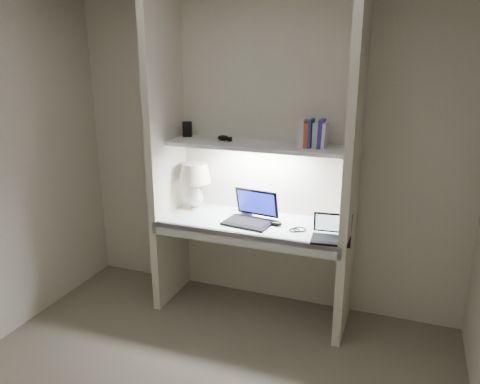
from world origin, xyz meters
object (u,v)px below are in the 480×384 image
at_px(laptop_netbook, 332,234).
at_px(laptop_main, 251,215).
at_px(speaker, 249,204).
at_px(book_row, 313,134).
at_px(table_lamp, 195,178).

bearing_deg(laptop_netbook, laptop_main, 162.31).
relative_size(speaker, book_row, 0.72).
relative_size(table_lamp, laptop_netbook, 1.34).
xyz_separation_m(laptop_netbook, speaker, (-0.73, 0.32, 0.03)).
bearing_deg(table_lamp, speaker, 5.66).
relative_size(laptop_netbook, book_row, 1.41).
distance_m(table_lamp, laptop_netbook, 1.23).
bearing_deg(book_row, laptop_main, -165.18).
relative_size(laptop_main, book_row, 1.91).
height_order(laptop_main, speaker, laptop_main).
bearing_deg(table_lamp, book_row, -1.31).
height_order(table_lamp, laptop_netbook, table_lamp).
bearing_deg(speaker, book_row, 1.84).
bearing_deg(speaker, laptop_main, -56.03).
bearing_deg(table_lamp, laptop_main, -14.17).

